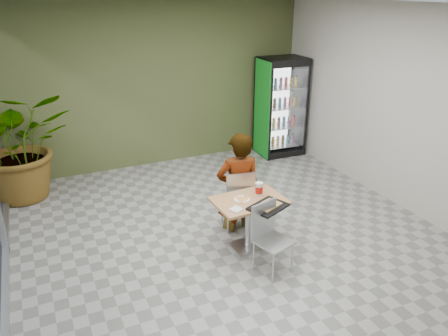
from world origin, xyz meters
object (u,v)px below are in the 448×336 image
at_px(dining_table, 249,214).
at_px(chair_near, 268,232).
at_px(beverage_fridge, 281,107).
at_px(cafeteria_tray, 268,207).
at_px(potted_plant, 21,146).
at_px(seated_woman, 238,192).
at_px(soda_cup, 259,189).
at_px(chair_far, 239,196).

height_order(dining_table, chair_near, chair_near).
distance_m(chair_near, beverage_fridge, 4.34).
bearing_deg(cafeteria_tray, potted_plant, 130.56).
xyz_separation_m(seated_woman, soda_cup, (0.08, -0.48, 0.23)).
bearing_deg(beverage_fridge, chair_near, -120.60).
bearing_deg(seated_woman, chair_far, 80.20).
bearing_deg(seated_woman, chair_near, 94.82).
relative_size(cafeteria_tray, beverage_fridge, 0.24).
relative_size(dining_table, beverage_fridge, 0.48).
bearing_deg(potted_plant, beverage_fridge, 0.68).
bearing_deg(chair_near, soda_cup, 58.04).
bearing_deg(dining_table, chair_far, 79.68).
bearing_deg(soda_cup, potted_plant, 134.66).
height_order(beverage_fridge, potted_plant, beverage_fridge).
distance_m(soda_cup, potted_plant, 4.15).
height_order(chair_near, cafeteria_tray, chair_near).
bearing_deg(seated_woman, cafeteria_tray, 100.87).
bearing_deg(dining_table, cafeteria_tray, -69.47).
height_order(chair_far, cafeteria_tray, chair_far).
distance_m(cafeteria_tray, beverage_fridge, 4.07).
xyz_separation_m(chair_far, cafeteria_tray, (0.03, -0.80, 0.20)).
distance_m(seated_woman, soda_cup, 0.54).
relative_size(chair_near, beverage_fridge, 0.45).
relative_size(seated_woman, beverage_fridge, 0.88).
relative_size(chair_near, seated_woman, 0.51).
relative_size(chair_far, soda_cup, 5.18).
relative_size(dining_table, chair_near, 1.06).
bearing_deg(beverage_fridge, dining_table, -124.92).
bearing_deg(chair_far, beverage_fridge, -120.83).
height_order(cafeteria_tray, beverage_fridge, beverage_fridge).
xyz_separation_m(chair_far, soda_cup, (0.09, -0.43, 0.28)).
relative_size(dining_table, chair_far, 1.01).
distance_m(chair_far, cafeteria_tray, 0.83).
distance_m(cafeteria_tray, potted_plant, 4.39).
xyz_separation_m(chair_far, seated_woman, (0.02, 0.05, 0.04)).
xyz_separation_m(chair_near, soda_cup, (0.18, 0.60, 0.30)).
distance_m(dining_table, chair_near, 0.53).
xyz_separation_m(dining_table, soda_cup, (0.18, 0.07, 0.30)).
distance_m(dining_table, seated_woman, 0.56).
distance_m(seated_woman, beverage_fridge, 3.42).
xyz_separation_m(seated_woman, potted_plant, (-2.84, 2.48, 0.33)).
height_order(cafeteria_tray, potted_plant, potted_plant).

